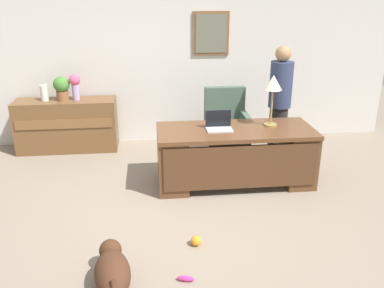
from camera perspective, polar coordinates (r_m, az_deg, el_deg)
The scene contains 14 objects.
ground_plane at distance 4.60m, azimuth 0.49°, elevation -10.10°, with size 12.00×12.00×0.00m, color gray.
back_wall at distance 6.62m, azimuth -2.12°, elevation 12.00°, with size 7.00×0.16×2.70m.
desk at distance 5.21m, azimuth 6.08°, elevation -1.43°, with size 1.96×0.81×0.73m.
credenza at distance 6.60m, azimuth -17.04°, elevation 2.54°, with size 1.51×0.50×0.80m.
armchair at distance 6.06m, azimuth 4.78°, elevation 2.48°, with size 0.60×0.59×1.02m.
person_standing at distance 5.97m, azimuth 12.14°, elevation 5.68°, with size 0.32×0.32×1.65m.
dog_lying at distance 3.64m, azimuth -11.09°, elevation -16.98°, with size 0.37×0.73×0.30m.
laptop at distance 5.08m, azimuth 3.78°, elevation 2.70°, with size 0.32×0.22×0.22m.
desk_lamp at distance 5.18m, azimuth 11.27°, elevation 7.96°, with size 0.22×0.22×0.65m.
vase_with_flowers at distance 6.41m, azimuth -16.05°, elevation 8.06°, with size 0.17×0.17×0.39m.
vase_empty at distance 6.53m, azimuth -19.97°, elevation 6.72°, with size 0.11×0.11×0.24m, color silver.
potted_plant at distance 6.45m, azimuth -17.76°, elevation 7.56°, with size 0.24×0.24×0.36m.
dog_toy_ball at distance 4.12m, azimuth 0.57°, elevation -13.36°, with size 0.10×0.10×0.10m, color orange.
dog_toy_plush at distance 3.71m, azimuth -0.89°, elevation -18.29°, with size 0.15×0.05×0.05m, color #D8338C.
Camera 1 is at (-0.47, -3.92, 2.36)m, focal length 38.15 mm.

